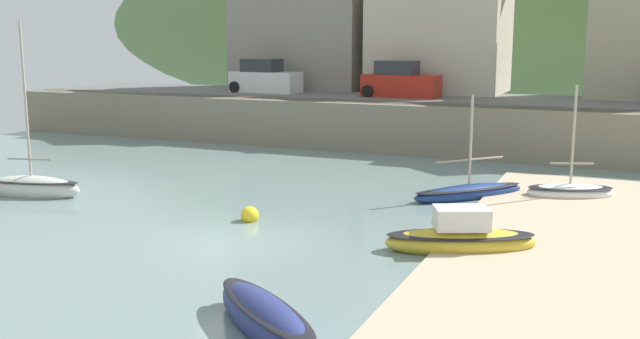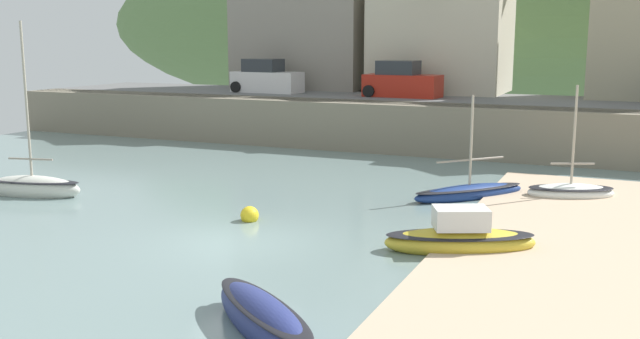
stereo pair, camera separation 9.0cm
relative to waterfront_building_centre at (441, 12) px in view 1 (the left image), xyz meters
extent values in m
cube|color=gray|center=(1.02, -25.20, -7.04)|extent=(48.00, 40.00, 0.06)
cube|color=gray|center=(1.02, -8.20, -5.81)|extent=(48.00, 2.40, 2.40)
cube|color=#606060|center=(1.02, -4.50, -4.66)|extent=(48.00, 9.00, 0.10)
ellipsoid|color=#62864D|center=(-4.39, 30.00, -0.05)|extent=(80.00, 44.00, 19.89)
cube|color=gray|center=(-8.76, 0.00, -0.06)|extent=(8.41, 5.12, 9.11)
cube|color=beige|center=(0.00, 0.00, -1.33)|extent=(7.52, 5.77, 6.58)
ellipsoid|color=silver|center=(-8.88, -23.10, -6.75)|extent=(3.79, 1.78, 0.95)
ellipsoid|color=black|center=(-8.88, -23.10, -6.49)|extent=(3.71, 1.74, 0.12)
cylinder|color=#B2A893|center=(-8.88, -23.10, -3.58)|extent=(0.09, 0.09, 5.40)
cylinder|color=gray|center=(-8.88, -23.10, -5.69)|extent=(1.68, 0.45, 0.07)
ellipsoid|color=gold|center=(6.60, -23.62, -6.80)|extent=(4.22, 2.88, 0.77)
ellipsoid|color=black|center=(6.60, -23.62, -6.59)|extent=(4.13, 2.82, 0.12)
cube|color=silver|center=(6.60, -23.62, -6.13)|extent=(1.67, 1.44, 0.57)
ellipsoid|color=white|center=(8.76, -15.78, -6.83)|extent=(3.31, 2.39, 0.66)
ellipsoid|color=black|center=(8.76, -15.78, -6.65)|extent=(3.24, 2.35, 0.12)
cylinder|color=#B2A893|center=(8.76, -15.78, -4.78)|extent=(0.09, 0.09, 3.45)
cylinder|color=gray|center=(8.76, -15.78, -5.79)|extent=(1.43, 0.64, 0.07)
ellipsoid|color=navy|center=(4.39, -30.51, -6.75)|extent=(3.62, 3.14, 0.95)
ellipsoid|color=black|center=(4.39, -30.51, -6.49)|extent=(3.55, 3.08, 0.12)
ellipsoid|color=navy|center=(5.50, -17.23, -6.84)|extent=(3.71, 3.99, 0.62)
ellipsoid|color=black|center=(5.50, -17.23, -6.67)|extent=(3.63, 3.91, 0.12)
cylinder|color=#B2A893|center=(5.50, -17.23, -4.96)|extent=(0.09, 0.09, 3.14)
cylinder|color=gray|center=(5.50, -17.23, -5.64)|extent=(1.93, 2.15, 0.07)
cube|color=silver|center=(-9.20, -4.50, -4.01)|extent=(4.17, 1.89, 1.20)
cube|color=#282D33|center=(-9.45, -4.50, -3.06)|extent=(2.17, 1.59, 0.80)
cylinder|color=black|center=(-7.55, -3.70, -4.29)|extent=(0.64, 0.22, 0.64)
cylinder|color=black|center=(-7.55, -5.30, -4.29)|extent=(0.64, 0.22, 0.64)
cylinder|color=black|center=(-10.85, -3.70, -4.29)|extent=(0.64, 0.22, 0.64)
cylinder|color=black|center=(-10.85, -5.30, -4.29)|extent=(0.64, 0.22, 0.64)
cube|color=#B22315|center=(-0.94, -4.50, -4.01)|extent=(4.20, 1.97, 1.20)
cube|color=#282D33|center=(-1.19, -4.50, -3.06)|extent=(2.20, 1.64, 0.80)
cylinder|color=black|center=(0.71, -3.70, -4.29)|extent=(0.64, 0.22, 0.64)
cylinder|color=black|center=(0.71, -5.30, -4.29)|extent=(0.64, 0.22, 0.64)
cylinder|color=black|center=(-2.59, -3.70, -4.29)|extent=(0.64, 0.22, 0.64)
cylinder|color=black|center=(-2.59, -5.30, -4.29)|extent=(0.64, 0.22, 0.64)
sphere|color=yellow|center=(-0.04, -23.12, -6.84)|extent=(0.57, 0.57, 0.57)
camera|label=1|loc=(10.43, -41.86, -1.46)|focal=40.09mm
camera|label=2|loc=(10.51, -41.83, -1.46)|focal=40.09mm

